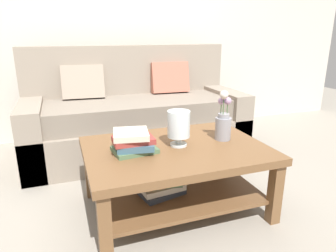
{
  "coord_description": "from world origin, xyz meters",
  "views": [
    {
      "loc": [
        -0.68,
        -2.0,
        1.18
      ],
      "look_at": [
        0.01,
        -0.1,
        0.56
      ],
      "focal_mm": 32.37,
      "sensor_mm": 36.0,
      "label": 1
    }
  ],
  "objects_px": {
    "book_stack_main": "(133,142)",
    "glass_hurricane_vase": "(179,125)",
    "couch": "(135,116)",
    "coffee_table": "(174,165)",
    "flower_pitcher": "(223,123)"
  },
  "relations": [
    {
      "from": "book_stack_main",
      "to": "flower_pitcher",
      "type": "height_order",
      "value": "flower_pitcher"
    },
    {
      "from": "book_stack_main",
      "to": "couch",
      "type": "bearing_deg",
      "value": 75.86
    },
    {
      "from": "book_stack_main",
      "to": "glass_hurricane_vase",
      "type": "relative_size",
      "value": 1.2
    },
    {
      "from": "couch",
      "to": "glass_hurricane_vase",
      "type": "distance_m",
      "value": 1.18
    },
    {
      "from": "couch",
      "to": "glass_hurricane_vase",
      "type": "xyz_separation_m",
      "value": [
        0.01,
        -1.16,
        0.24
      ]
    },
    {
      "from": "couch",
      "to": "coffee_table",
      "type": "xyz_separation_m",
      "value": [
        -0.02,
        -1.17,
        -0.04
      ]
    },
    {
      "from": "book_stack_main",
      "to": "flower_pitcher",
      "type": "bearing_deg",
      "value": 2.18
    },
    {
      "from": "glass_hurricane_vase",
      "to": "flower_pitcher",
      "type": "height_order",
      "value": "flower_pitcher"
    },
    {
      "from": "coffee_table",
      "to": "glass_hurricane_vase",
      "type": "relative_size",
      "value": 4.96
    },
    {
      "from": "glass_hurricane_vase",
      "to": "book_stack_main",
      "type": "bearing_deg",
      "value": -177.32
    },
    {
      "from": "book_stack_main",
      "to": "glass_hurricane_vase",
      "type": "height_order",
      "value": "glass_hurricane_vase"
    },
    {
      "from": "coffee_table",
      "to": "flower_pitcher",
      "type": "relative_size",
      "value": 3.34
    },
    {
      "from": "couch",
      "to": "book_stack_main",
      "type": "xyz_separation_m",
      "value": [
        -0.3,
        -1.17,
        0.16
      ]
    },
    {
      "from": "coffee_table",
      "to": "book_stack_main",
      "type": "xyz_separation_m",
      "value": [
        -0.28,
        0.0,
        0.2
      ]
    },
    {
      "from": "flower_pitcher",
      "to": "coffee_table",
      "type": "bearing_deg",
      "value": -175.87
    }
  ]
}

